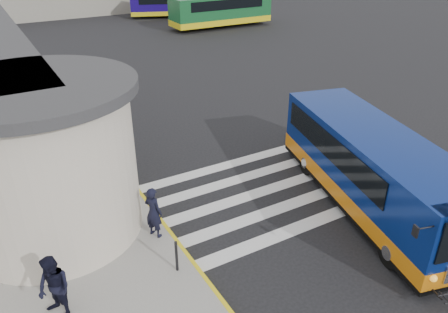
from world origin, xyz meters
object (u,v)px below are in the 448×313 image
pedestrian_b (54,288)px  far_bus_a (169,4)px  transit_bus (373,172)px  bollard (177,256)px  pedestrian_a (153,212)px  far_bus_b (221,10)px

pedestrian_b → far_bus_a: size_ratio=0.21×
transit_bus → bollard: (-7.23, 0.17, -0.66)m
far_bus_a → pedestrian_a: bearing=177.1°
far_bus_b → pedestrian_a: bearing=147.1°
transit_bus → far_bus_a: transit_bus is taller
far_bus_b → pedestrian_b: bearing=144.3°
bollard → transit_bus: bearing=-1.3°
transit_bus → pedestrian_b: bearing=-166.1°
pedestrian_b → far_bus_a: far_bus_a is taller
pedestrian_a → pedestrian_b: (-3.24, -1.82, 0.04)m
far_bus_b → transit_bus: bearing=160.0°
transit_bus → far_bus_b: size_ratio=1.00×
transit_bus → far_bus_b: far_bus_b is taller
far_bus_a → far_bus_b: bearing=-142.5°
transit_bus → far_bus_b: 31.42m
bollard → far_bus_a: (15.98, 36.86, 0.71)m
pedestrian_b → far_bus_b: (21.31, 29.32, 0.62)m
transit_bus → bollard: bearing=-166.6°
bollard → far_bus_b: far_bus_b is taller
pedestrian_a → far_bus_b: bearing=-60.6°
pedestrian_b → far_bus_a: 41.56m
transit_bus → far_bus_a: size_ratio=1.19×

